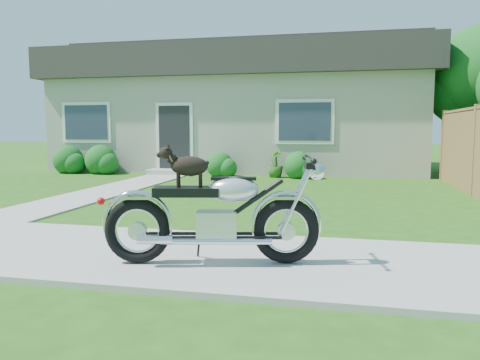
% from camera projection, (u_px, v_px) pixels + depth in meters
% --- Properties ---
extents(ground, '(80.00, 80.00, 0.00)m').
position_uv_depth(ground, '(28.00, 247.00, 5.56)').
color(ground, '#235114').
rests_on(ground, ground).
extents(sidewalk, '(24.00, 2.20, 0.04)m').
position_uv_depth(sidewalk, '(28.00, 245.00, 5.55)').
color(sidewalk, '#9E9B93').
rests_on(sidewalk, ground).
extents(walkway, '(1.20, 8.00, 0.03)m').
position_uv_depth(walkway, '(114.00, 189.00, 10.73)').
color(walkway, '#9E9B93').
rests_on(walkway, ground).
extents(house, '(12.60, 7.03, 4.50)m').
position_uv_depth(house, '(243.00, 108.00, 16.96)').
color(house, '#B3AFA1').
rests_on(house, ground).
extents(fence, '(0.12, 6.62, 1.90)m').
position_uv_depth(fence, '(476.00, 151.00, 9.67)').
color(fence, olive).
rests_on(fence, ground).
extents(shrub_row, '(8.18, 0.97, 0.97)m').
position_uv_depth(shrub_row, '(147.00, 162.00, 14.24)').
color(shrub_row, '#17571B').
rests_on(shrub_row, ground).
extents(potted_plant_left, '(0.83, 0.81, 0.70)m').
position_uv_depth(potted_plant_left, '(92.00, 162.00, 14.70)').
color(potted_plant_left, '#195516').
rests_on(potted_plant_left, ground).
extents(potted_plant_right, '(0.62, 0.62, 0.80)m').
position_uv_depth(potted_plant_right, '(275.00, 164.00, 13.43)').
color(potted_plant_right, '#2A5D19').
rests_on(potted_plant_right, ground).
extents(motorcycle_with_dog, '(2.20, 0.79, 1.18)m').
position_uv_depth(motorcycle_with_dog, '(215.00, 213.00, 4.69)').
color(motorcycle_with_dog, black).
rests_on(motorcycle_with_dog, sidewalk).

